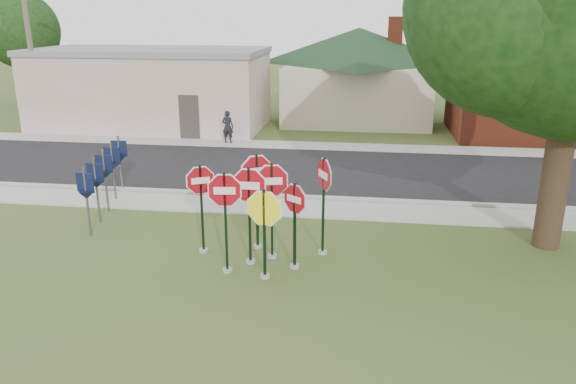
# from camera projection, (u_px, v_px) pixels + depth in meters

# --- Properties ---
(ground) EXTENTS (120.00, 120.00, 0.00)m
(ground) POSITION_uv_depth(u_px,v_px,m) (246.00, 287.00, 12.83)
(ground) COLOR #304A1C
(ground) RESTS_ON ground
(sidewalk_near) EXTENTS (60.00, 1.60, 0.06)m
(sidewalk_near) POSITION_uv_depth(u_px,v_px,m) (282.00, 207.00, 18.00)
(sidewalk_near) COLOR #999891
(sidewalk_near) RESTS_ON ground
(road) EXTENTS (60.00, 7.00, 0.04)m
(road) POSITION_uv_depth(u_px,v_px,m) (299.00, 171.00, 22.25)
(road) COLOR black
(road) RESTS_ON ground
(sidewalk_far) EXTENTS (60.00, 1.60, 0.06)m
(sidewalk_far) POSITION_uv_depth(u_px,v_px,m) (310.00, 146.00, 26.30)
(sidewalk_far) COLOR #999891
(sidewalk_far) RESTS_ON ground
(curb) EXTENTS (60.00, 0.20, 0.14)m
(curb) POSITION_uv_depth(u_px,v_px,m) (286.00, 197.00, 18.94)
(curb) COLOR #999891
(curb) RESTS_ON ground
(stop_sign_center) EXTENTS (1.17, 0.24, 2.62)m
(stop_sign_center) POSITION_uv_depth(u_px,v_px,m) (249.00, 201.00, 13.58)
(stop_sign_center) COLOR gray
(stop_sign_center) RESTS_ON ground
(stop_sign_yellow) EXTENTS (1.16, 0.24, 2.32)m
(stop_sign_yellow) POSITION_uv_depth(u_px,v_px,m) (264.00, 222.00, 12.88)
(stop_sign_yellow) COLOR gray
(stop_sign_yellow) RESTS_ON ground
(stop_sign_left) EXTENTS (1.10, 0.24, 2.62)m
(stop_sign_left) POSITION_uv_depth(u_px,v_px,m) (225.00, 208.00, 13.12)
(stop_sign_left) COLOR gray
(stop_sign_left) RESTS_ON ground
(stop_sign_right) EXTENTS (0.79, 0.62, 2.28)m
(stop_sign_right) POSITION_uv_depth(u_px,v_px,m) (295.00, 215.00, 13.41)
(stop_sign_right) COLOR gray
(stop_sign_right) RESTS_ON ground
(stop_sign_back_right) EXTENTS (1.12, 0.29, 2.63)m
(stop_sign_back_right) POSITION_uv_depth(u_px,v_px,m) (272.00, 196.00, 13.89)
(stop_sign_back_right) COLOR gray
(stop_sign_back_right) RESTS_ON ground
(stop_sign_back_left) EXTENTS (0.99, 0.62, 2.71)m
(stop_sign_back_left) POSITION_uv_depth(u_px,v_px,m) (257.00, 187.00, 14.48)
(stop_sign_back_left) COLOR gray
(stop_sign_back_left) RESTS_ON ground
(stop_sign_far_right) EXTENTS (0.55, 1.01, 2.71)m
(stop_sign_far_right) POSITION_uv_depth(u_px,v_px,m) (324.00, 191.00, 14.12)
(stop_sign_far_right) COLOR gray
(stop_sign_far_right) RESTS_ON ground
(stop_sign_far_left) EXTENTS (0.90, 0.48, 2.47)m
(stop_sign_far_left) POSITION_uv_depth(u_px,v_px,m) (201.00, 197.00, 14.28)
(stop_sign_far_left) COLOR gray
(stop_sign_far_left) RESTS_ON ground
(route_sign_row) EXTENTS (1.43, 4.63, 2.00)m
(route_sign_row) POSITION_uv_depth(u_px,v_px,m) (105.00, 174.00, 17.41)
(route_sign_row) COLOR #59595E
(route_sign_row) RESTS_ON ground
(building_stucco) EXTENTS (12.20, 6.20, 4.20)m
(building_stucco) POSITION_uv_depth(u_px,v_px,m) (152.00, 87.00, 30.33)
(building_stucco) COLOR beige
(building_stucco) RESTS_ON ground
(building_house) EXTENTS (11.60, 11.60, 6.20)m
(building_house) POSITION_uv_depth(u_px,v_px,m) (359.00, 56.00, 32.20)
(building_house) COLOR #B6AA91
(building_house) RESTS_ON ground
(building_brick) EXTENTS (10.20, 6.20, 4.75)m
(building_brick) POSITION_uv_depth(u_px,v_px,m) (558.00, 88.00, 27.96)
(building_brick) COLOR maroon
(building_brick) RESTS_ON ground
(utility_pole_near) EXTENTS (2.20, 0.26, 9.50)m
(utility_pole_near) POSITION_uv_depth(u_px,v_px,m) (29.00, 35.00, 27.49)
(utility_pole_near) COLOR #4E4434
(utility_pole_near) RESTS_ON ground
(bg_tree_left) EXTENTS (4.90, 4.90, 7.35)m
(bg_tree_left) POSITION_uv_depth(u_px,v_px,m) (21.00, 31.00, 36.61)
(bg_tree_left) COLOR black
(bg_tree_left) RESTS_ON ground
(pedestrian) EXTENTS (0.60, 0.43, 1.54)m
(pedestrian) POSITION_uv_depth(u_px,v_px,m) (228.00, 127.00, 26.64)
(pedestrian) COLOR black
(pedestrian) RESTS_ON sidewalk_far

